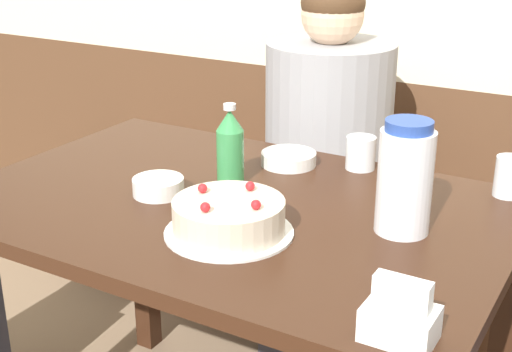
# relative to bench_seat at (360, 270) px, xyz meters

# --- Properties ---
(bench_seat) EXTENTS (2.21, 0.38, 0.43)m
(bench_seat) POSITION_rel_bench_seat_xyz_m (0.00, 0.00, 0.00)
(bench_seat) COLOR #56331E
(bench_seat) RESTS_ON ground_plane
(dining_table) EXTENTS (1.23, 0.82, 0.78)m
(dining_table) POSITION_rel_bench_seat_xyz_m (0.00, -0.83, 0.45)
(dining_table) COLOR #381E11
(dining_table) RESTS_ON ground_plane
(birthday_cake) EXTENTS (0.26, 0.26, 0.09)m
(birthday_cake) POSITION_rel_bench_seat_xyz_m (0.09, -0.98, 0.60)
(birthday_cake) COLOR white
(birthday_cake) RESTS_ON dining_table
(water_pitcher) EXTENTS (0.11, 0.11, 0.23)m
(water_pitcher) POSITION_rel_bench_seat_xyz_m (0.38, -0.79, 0.68)
(water_pitcher) COLOR white
(water_pitcher) RESTS_ON dining_table
(soju_bottle) EXTENTS (0.07, 0.07, 0.20)m
(soju_bottle) POSITION_rel_bench_seat_xyz_m (-0.06, -0.74, 0.66)
(soju_bottle) COLOR #388E4C
(soju_bottle) RESTS_ON dining_table
(napkin_holder) EXTENTS (0.11, 0.08, 0.11)m
(napkin_holder) POSITION_rel_bench_seat_xyz_m (0.51, -1.16, 0.60)
(napkin_holder) COLOR white
(napkin_holder) RESTS_ON dining_table
(bowl_soup_white) EXTENTS (0.14, 0.14, 0.03)m
(bowl_soup_white) POSITION_rel_bench_seat_xyz_m (-0.00, -0.55, 0.58)
(bowl_soup_white) COLOR white
(bowl_soup_white) RESTS_ON dining_table
(bowl_rice_small) EXTENTS (0.12, 0.12, 0.04)m
(bowl_rice_small) POSITION_rel_bench_seat_xyz_m (-0.17, -0.88, 0.58)
(bowl_rice_small) COLOR white
(bowl_rice_small) RESTS_ON dining_table
(glass_water_tall) EXTENTS (0.06, 0.06, 0.09)m
(glass_water_tall) POSITION_rel_bench_seat_xyz_m (0.53, -0.49, 0.61)
(glass_water_tall) COLOR silver
(glass_water_tall) RESTS_ON dining_table
(glass_tumbler_short) EXTENTS (0.07, 0.07, 0.08)m
(glass_tumbler_short) POSITION_rel_bench_seat_xyz_m (0.17, -0.49, 0.60)
(glass_tumbler_short) COLOR silver
(glass_tumbler_short) RESTS_ON dining_table
(person_teal_shirt) EXTENTS (0.39, 0.39, 1.21)m
(person_teal_shirt) POSITION_rel_bench_seat_xyz_m (-0.07, -0.16, 0.39)
(person_teal_shirt) COLOR #33333D
(person_teal_shirt) RESTS_ON ground_plane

